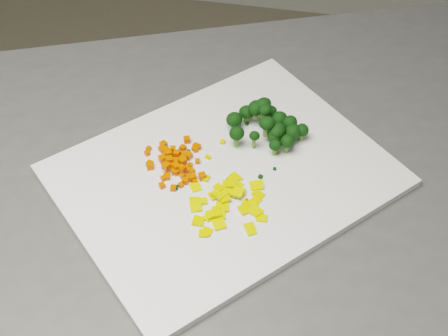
% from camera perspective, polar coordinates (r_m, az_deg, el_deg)
% --- Properties ---
extents(counter_block, '(1.30, 1.12, 0.90)m').
position_cam_1_polar(counter_block, '(1.28, -0.90, -14.85)').
color(counter_block, '#494946').
rests_on(counter_block, ground).
extents(cutting_board, '(0.56, 0.57, 0.01)m').
position_cam_1_polar(cutting_board, '(0.91, -0.00, -0.69)').
color(cutting_board, white).
rests_on(cutting_board, counter_block).
extents(carrot_pile, '(0.10, 0.10, 0.03)m').
position_cam_1_polar(carrot_pile, '(0.91, -4.58, 0.93)').
color(carrot_pile, '#DD4102').
rests_on(carrot_pile, cutting_board).
extents(pepper_pile, '(0.12, 0.12, 0.02)m').
position_cam_1_polar(pepper_pile, '(0.86, -0.00, -3.07)').
color(pepper_pile, yellow).
rests_on(pepper_pile, cutting_board).
extents(broccoli_pile, '(0.12, 0.12, 0.06)m').
position_cam_1_polar(broccoli_pile, '(0.95, 4.00, 4.66)').
color(broccoli_pile, black).
rests_on(broccoli_pile, cutting_board).
extents(carrot_cube_0, '(0.01, 0.01, 0.01)m').
position_cam_1_polar(carrot_cube_0, '(0.94, -6.90, 1.76)').
color(carrot_cube_0, '#DD4102').
rests_on(carrot_cube_0, carrot_pile).
extents(carrot_cube_1, '(0.01, 0.01, 0.01)m').
position_cam_1_polar(carrot_cube_1, '(0.91, -6.80, 0.37)').
color(carrot_cube_1, '#DD4102').
rests_on(carrot_cube_1, carrot_pile).
extents(carrot_cube_2, '(0.01, 0.01, 0.01)m').
position_cam_1_polar(carrot_cube_2, '(0.89, -3.84, -0.09)').
color(carrot_cube_2, '#DD4102').
rests_on(carrot_cube_2, carrot_pile).
extents(carrot_cube_3, '(0.01, 0.01, 0.01)m').
position_cam_1_polar(carrot_cube_3, '(0.88, -5.70, -1.60)').
color(carrot_cube_3, '#DD4102').
rests_on(carrot_cube_3, carrot_pile).
extents(carrot_cube_4, '(0.01, 0.01, 0.01)m').
position_cam_1_polar(carrot_cube_4, '(0.92, -5.66, 0.84)').
color(carrot_cube_4, '#DD4102').
rests_on(carrot_cube_4, carrot_pile).
extents(carrot_cube_5, '(0.01, 0.01, 0.01)m').
position_cam_1_polar(carrot_cube_5, '(0.93, -3.72, 1.32)').
color(carrot_cube_5, '#DD4102').
rests_on(carrot_cube_5, carrot_pile).
extents(carrot_cube_6, '(0.01, 0.01, 0.01)m').
position_cam_1_polar(carrot_cube_6, '(0.92, -3.83, 0.83)').
color(carrot_cube_6, '#DD4102').
rests_on(carrot_cube_6, carrot_pile).
extents(carrot_cube_7, '(0.01, 0.01, 0.01)m').
position_cam_1_polar(carrot_cube_7, '(0.90, -2.99, -0.31)').
color(carrot_cube_7, '#DD4102').
rests_on(carrot_cube_7, carrot_pile).
extents(carrot_cube_8, '(0.01, 0.01, 0.01)m').
position_cam_1_polar(carrot_cube_8, '(0.89, -2.89, -0.87)').
color(carrot_cube_8, '#DD4102').
rests_on(carrot_cube_8, carrot_pile).
extents(carrot_cube_9, '(0.01, 0.01, 0.01)m').
position_cam_1_polar(carrot_cube_9, '(0.94, -5.55, 2.16)').
color(carrot_cube_9, '#DD4102').
rests_on(carrot_cube_9, carrot_pile).
extents(carrot_cube_10, '(0.01, 0.01, 0.01)m').
position_cam_1_polar(carrot_cube_10, '(0.90, -4.58, -0.33)').
color(carrot_cube_10, '#DD4102').
rests_on(carrot_cube_10, carrot_pile).
extents(carrot_cube_11, '(0.01, 0.01, 0.01)m').
position_cam_1_polar(carrot_cube_11, '(0.90, -5.34, 0.16)').
color(carrot_cube_11, '#DD4102').
rests_on(carrot_cube_11, carrot_pile).
extents(carrot_cube_12, '(0.01, 0.01, 0.01)m').
position_cam_1_polar(carrot_cube_12, '(0.90, -3.63, -0.04)').
color(carrot_cube_12, '#DD4102').
rests_on(carrot_cube_12, carrot_pile).
extents(carrot_cube_13, '(0.01, 0.01, 0.01)m').
position_cam_1_polar(carrot_cube_13, '(0.90, -5.17, 0.22)').
color(carrot_cube_13, '#DD4102').
rests_on(carrot_cube_13, carrot_pile).
extents(carrot_cube_14, '(0.01, 0.01, 0.01)m').
position_cam_1_polar(carrot_cube_14, '(0.91, -4.95, 0.57)').
color(carrot_cube_14, '#DD4102').
rests_on(carrot_cube_14, carrot_pile).
extents(carrot_cube_15, '(0.01, 0.01, 0.01)m').
position_cam_1_polar(carrot_cube_15, '(0.93, -3.78, 1.83)').
color(carrot_cube_15, '#DD4102').
rests_on(carrot_cube_15, carrot_pile).
extents(carrot_cube_16, '(0.01, 0.01, 0.01)m').
position_cam_1_polar(carrot_cube_16, '(0.93, -2.76, 1.80)').
color(carrot_cube_16, '#DD4102').
rests_on(carrot_cube_16, carrot_pile).
extents(carrot_cube_17, '(0.01, 0.01, 0.01)m').
position_cam_1_polar(carrot_cube_17, '(0.91, -5.03, 0.72)').
color(carrot_cube_17, '#DD4102').
rests_on(carrot_cube_17, carrot_pile).
extents(carrot_cube_18, '(0.01, 0.01, 0.01)m').
position_cam_1_polar(carrot_cube_18, '(0.91, -3.10, 0.25)').
color(carrot_cube_18, '#DD4102').
rests_on(carrot_cube_18, carrot_pile).
extents(carrot_cube_19, '(0.01, 0.01, 0.01)m').
position_cam_1_polar(carrot_cube_19, '(0.92, -5.08, 1.33)').
color(carrot_cube_19, '#DD4102').
rests_on(carrot_cube_19, carrot_pile).
extents(carrot_cube_20, '(0.01, 0.01, 0.01)m').
position_cam_1_polar(carrot_cube_20, '(0.92, -3.28, 1.13)').
color(carrot_cube_20, '#DD4102').
rests_on(carrot_cube_20, carrot_pile).
extents(carrot_cube_21, '(0.01, 0.01, 0.01)m').
position_cam_1_polar(carrot_cube_21, '(0.89, -3.82, -0.72)').
color(carrot_cube_21, '#DD4102').
rests_on(carrot_cube_21, carrot_pile).
extents(carrot_cube_22, '(0.01, 0.01, 0.01)m').
position_cam_1_polar(carrot_cube_22, '(0.91, -4.53, 0.57)').
color(carrot_cube_22, '#DD4102').
rests_on(carrot_cube_22, carrot_pile).
extents(carrot_cube_23, '(0.01, 0.01, 0.01)m').
position_cam_1_polar(carrot_cube_23, '(0.90, -3.75, -0.03)').
color(carrot_cube_23, '#DD4102').
rests_on(carrot_cube_23, carrot_pile).
extents(carrot_cube_24, '(0.01, 0.01, 0.01)m').
position_cam_1_polar(carrot_cube_24, '(0.93, -7.04, 1.36)').
color(carrot_cube_24, '#DD4102').
rests_on(carrot_cube_24, carrot_pile).
extents(carrot_cube_25, '(0.01, 0.01, 0.01)m').
position_cam_1_polar(carrot_cube_25, '(0.91, -3.99, -0.03)').
color(carrot_cube_25, '#DD4102').
rests_on(carrot_cube_25, carrot_pile).
extents(carrot_cube_26, '(0.01, 0.01, 0.01)m').
position_cam_1_polar(carrot_cube_26, '(0.93, -5.24, 1.70)').
color(carrot_cube_26, '#DD4102').
rests_on(carrot_cube_26, carrot_pile).
extents(carrot_cube_27, '(0.01, 0.01, 0.01)m').
position_cam_1_polar(carrot_cube_27, '(0.93, -5.30, 1.57)').
color(carrot_cube_27, '#DD4102').
rests_on(carrot_cube_27, carrot_pile).
extents(carrot_cube_28, '(0.01, 0.01, 0.01)m').
position_cam_1_polar(carrot_cube_28, '(0.92, -4.68, 1.73)').
color(carrot_cube_28, '#DD4102').
rests_on(carrot_cube_28, carrot_pile).
extents(carrot_cube_29, '(0.01, 0.01, 0.01)m').
position_cam_1_polar(carrot_cube_29, '(0.90, -3.79, 0.64)').
color(carrot_cube_29, '#DD4102').
rests_on(carrot_cube_29, carrot_pile).
extents(carrot_cube_30, '(0.01, 0.01, 0.01)m').
position_cam_1_polar(carrot_cube_30, '(0.93, -2.62, 1.69)').
color(carrot_cube_30, '#DD4102').
rests_on(carrot_cube_30, carrot_pile).
extents(carrot_cube_31, '(0.01, 0.01, 0.01)m').
position_cam_1_polar(carrot_cube_31, '(0.91, -3.82, 0.07)').
color(carrot_cube_31, '#DD4102').
rests_on(carrot_cube_31, carrot_pile).
extents(carrot_cube_32, '(0.01, 0.01, 0.01)m').
position_cam_1_polar(carrot_cube_32, '(0.89, -3.56, -1.19)').
color(carrot_cube_32, '#DD4102').
rests_on(carrot_cube_32, carrot_pile).
extents(carrot_cube_33, '(0.01, 0.01, 0.01)m').
position_cam_1_polar(carrot_cube_33, '(0.89, -2.70, -1.22)').
color(carrot_cube_33, '#DD4102').
rests_on(carrot_cube_33, carrot_pile).
extents(carrot_cube_34, '(0.01, 0.01, 0.01)m').
position_cam_1_polar(carrot_cube_34, '(0.90, -4.36, 0.13)').
color(carrot_cube_34, '#DD4102').
rests_on(carrot_cube_34, carrot_pile).
extents(carrot_cube_35, '(0.01, 0.01, 0.01)m').
position_cam_1_polar(carrot_cube_35, '(0.92, -4.37, 1.31)').
color(carrot_cube_35, '#DD4102').
rests_on(carrot_cube_35, carrot_pile).
extents(carrot_cube_36, '(0.01, 0.01, 0.01)m').
position_cam_1_polar(carrot_cube_36, '(0.94, -3.41, 2.59)').
color(carrot_cube_36, '#DD4102').
rests_on(carrot_cube_36, carrot_pile).
extents(carrot_cube_37, '(0.01, 0.01, 0.01)m').
position_cam_1_polar(carrot_cube_37, '(0.89, -5.56, -0.95)').
color(carrot_cube_37, '#DD4102').
rests_on(carrot_cube_37, carrot_pile).
extents(carrot_cube_38, '(0.01, 0.01, 0.01)m').
position_cam_1_polar(carrot_cube_38, '(0.89, -5.19, -0.85)').
color(carrot_cube_38, '#DD4102').
rests_on(carrot_cube_38, carrot_pile).
extents(carrot_cube_39, '(0.01, 0.01, 0.01)m').
position_cam_1_polar(carrot_cube_39, '(0.93, -4.21, 1.37)').
color(carrot_cube_39, '#DD4102').
rests_on(carrot_cube_39, carrot_pile).
extents(carrot_cube_40, '(0.01, 0.01, 0.01)m').
position_cam_1_polar(carrot_cube_40, '(0.90, -4.38, -0.37)').
color(carrot_cube_40, '#DD4102').
rests_on(carrot_cube_40, carrot_pile).
extents(carrot_cube_41, '(0.01, 0.01, 0.01)m').
position_cam_1_polar(carrot_cube_41, '(0.93, -2.32, 1.94)').
color(carrot_cube_41, '#DD4102').
rests_on(carrot_cube_41, carrot_pile).
extents(carrot_cube_42, '(0.01, 0.01, 0.01)m').
position_cam_1_polar(carrot_cube_42, '(0.93, -5.66, 1.75)').
color(carrot_cube_42, '#DD4102').
rests_on(carrot_cube_42, carrot_pile).
extents(carrot_cube_43, '(0.01, 0.01, 0.01)m').
position_cam_1_polar(carrot_cube_43, '(0.91, -4.82, 0.50)').
color(carrot_cube_43, '#DD4102').
rests_on(carrot_cube_43, carrot_pile).
extents(carrot_cube_44, '(0.01, 0.01, 0.01)m').
position_cam_1_polar(carrot_cube_44, '(0.89, -3.16, -0.90)').
color(carrot_cube_44, '#DD4102').
rests_on(carrot_cube_44, carrot_pile).
extents(carrot_cube_45, '(0.01, 0.01, 0.01)m').
position_cam_1_polar(carrot_cube_45, '(0.89, -2.01, -0.77)').
color(carrot_cube_45, '#DD4102').
rests_on(carrot_cube_45, carrot_pile).
extents(carrot_cube_46, '(0.01, 0.01, 0.01)m').
position_cam_1_polar(carrot_cube_46, '(0.92, -4.68, 1.15)').
color(carrot_cube_46, '#DD4102').
rests_on(carrot_cube_46, carrot_pile).
extents(carrot_cube_47, '(0.01, 0.01, 0.01)m').
position_cam_1_polar(carrot_cube_47, '(0.91, -6.78, 0.21)').
color(carrot_cube_47, '#DD4102').
rests_on(carrot_cube_47, carrot_pile).
extents(carrot_cube_48, '(0.01, 0.01, 0.01)m').
position_cam_1_polar(carrot_cube_48, '(0.91, -2.43, 0.62)').
color(carrot_cube_48, '#DD4102').
rests_on(carrot_cube_48, carrot_pile).
extents(carrot_cube_49, '(0.01, 0.01, 0.01)m').
position_cam_1_polar(carrot_cube_49, '(0.93, -5.42, 1.28)').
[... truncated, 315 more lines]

